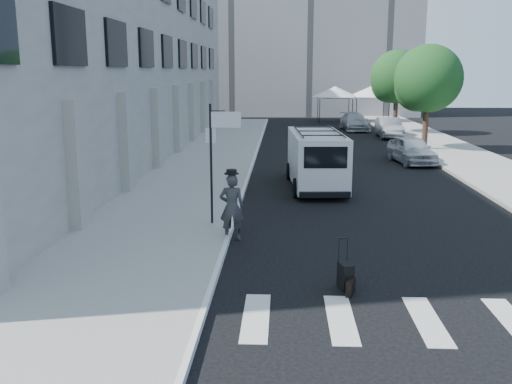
# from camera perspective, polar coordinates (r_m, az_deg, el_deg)

# --- Properties ---
(ground) EXTENTS (120.00, 120.00, 0.00)m
(ground) POSITION_cam_1_polar(r_m,az_deg,el_deg) (13.83, 4.78, -7.30)
(ground) COLOR black
(ground) RESTS_ON ground
(sidewalk_left) EXTENTS (4.50, 48.00, 0.15)m
(sidewalk_left) POSITION_cam_1_polar(r_m,az_deg,el_deg) (29.62, -4.54, 3.30)
(sidewalk_left) COLOR gray
(sidewalk_left) RESTS_ON ground
(sidewalk_right) EXTENTS (4.00, 56.00, 0.15)m
(sidewalk_right) POSITION_cam_1_polar(r_m,az_deg,el_deg) (34.68, 18.69, 3.98)
(sidewalk_right) COLOR gray
(sidewalk_right) RESTS_ON ground
(building_left) EXTENTS (10.00, 44.00, 12.00)m
(building_left) POSITION_cam_1_polar(r_m,az_deg,el_deg) (32.96, -17.26, 14.03)
(building_left) COLOR gray
(building_left) RESTS_ON ground
(sign_pole) EXTENTS (1.03, 0.07, 3.50)m
(sign_pole) POSITION_cam_1_polar(r_m,az_deg,el_deg) (16.46, -3.73, 5.33)
(sign_pole) COLOR black
(sign_pole) RESTS_ON sidewalk_left
(tree_near) EXTENTS (3.80, 3.83, 6.03)m
(tree_near) POSITION_cam_1_polar(r_m,az_deg,el_deg) (34.15, 16.61, 10.58)
(tree_near) COLOR black
(tree_near) RESTS_ON ground
(tree_far) EXTENTS (3.80, 3.83, 6.03)m
(tree_far) POSITION_cam_1_polar(r_m,az_deg,el_deg) (42.95, 13.75, 10.94)
(tree_far) COLOR black
(tree_far) RESTS_ON ground
(tent_left) EXTENTS (4.00, 4.00, 3.20)m
(tent_left) POSITION_cam_1_polar(r_m,az_deg,el_deg) (51.27, 7.91, 9.88)
(tent_left) COLOR black
(tent_left) RESTS_ON ground
(tent_right) EXTENTS (4.00, 4.00, 3.20)m
(tent_right) POSITION_cam_1_polar(r_m,az_deg,el_deg) (52.15, 11.42, 9.80)
(tent_right) COLOR black
(tent_right) RESTS_ON ground
(businessman) EXTENTS (0.69, 0.47, 1.85)m
(businessman) POSITION_cam_1_polar(r_m,az_deg,el_deg) (15.54, -2.44, -1.54)
(businessman) COLOR #343436
(businessman) RESTS_ON ground
(briefcase) EXTENTS (0.25, 0.46, 0.34)m
(briefcase) POSITION_cam_1_polar(r_m,az_deg,el_deg) (12.17, 9.45, -9.35)
(briefcase) COLOR black
(briefcase) RESTS_ON ground
(suitcase) EXTENTS (0.35, 0.45, 1.09)m
(suitcase) POSITION_cam_1_polar(r_m,az_deg,el_deg) (12.42, 8.94, -8.27)
(suitcase) COLOR black
(suitcase) RESTS_ON ground
(cargo_van) EXTENTS (2.33, 5.90, 2.19)m
(cargo_van) POSITION_cam_1_polar(r_m,az_deg,el_deg) (22.74, 6.01, 3.32)
(cargo_van) COLOR silver
(cargo_van) RESTS_ON ground
(parked_car_a) EXTENTS (2.10, 4.17, 1.36)m
(parked_car_a) POSITION_cam_1_polar(r_m,az_deg,el_deg) (29.67, 15.29, 4.11)
(parked_car_a) COLOR #B4B6BD
(parked_car_a) RESTS_ON ground
(parked_car_b) EXTENTS (1.50, 4.18, 1.37)m
(parked_car_b) POSITION_cam_1_polar(r_m,az_deg,el_deg) (40.74, 13.16, 6.28)
(parked_car_b) COLOR slate
(parked_car_b) RESTS_ON ground
(parked_car_c) EXTENTS (2.18, 4.67, 1.32)m
(parked_car_c) POSITION_cam_1_polar(r_m,az_deg,el_deg) (45.11, 9.83, 6.92)
(parked_car_c) COLOR #AEB1B7
(parked_car_c) RESTS_ON ground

